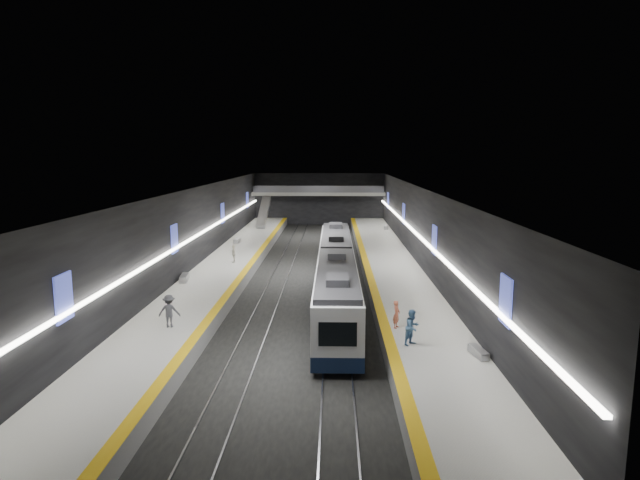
{
  "coord_description": "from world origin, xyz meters",
  "views": [
    {
      "loc": [
        2.27,
        -48.12,
        10.91
      ],
      "look_at": [
        0.9,
        5.97,
        2.2
      ],
      "focal_mm": 30.0,
      "sensor_mm": 36.0,
      "label": 1
    }
  ],
  "objects_px": {
    "passenger_right_a": "(396,315)",
    "passenger_left_a": "(234,254)",
    "passenger_left_b": "(169,311)",
    "bench_right_near": "(478,352)",
    "bench_left_far": "(237,240)",
    "passenger_right_b": "(412,328)",
    "escalator": "(264,212)",
    "bench_left_near": "(184,278)",
    "bench_right_far": "(386,227)",
    "train": "(336,270)"
  },
  "relations": [
    {
      "from": "passenger_right_a",
      "to": "passenger_left_a",
      "type": "bearing_deg",
      "value": 59.49
    },
    {
      "from": "bench_right_far",
      "to": "passenger_right_b",
      "type": "distance_m",
      "value": 44.25
    },
    {
      "from": "bench_right_far",
      "to": "passenger_left_a",
      "type": "height_order",
      "value": "passenger_left_a"
    },
    {
      "from": "bench_right_near",
      "to": "passenger_right_b",
      "type": "relative_size",
      "value": 0.85
    },
    {
      "from": "bench_left_far",
      "to": "escalator",
      "type": "bearing_deg",
      "value": 83.44
    },
    {
      "from": "bench_right_near",
      "to": "passenger_left_a",
      "type": "relative_size",
      "value": 0.99
    },
    {
      "from": "bench_left_near",
      "to": "passenger_right_a",
      "type": "bearing_deg",
      "value": -43.83
    },
    {
      "from": "passenger_left_a",
      "to": "bench_left_near",
      "type": "bearing_deg",
      "value": -40.59
    },
    {
      "from": "train",
      "to": "bench_right_far",
      "type": "relative_size",
      "value": 14.77
    },
    {
      "from": "passenger_left_a",
      "to": "bench_right_near",
      "type": "bearing_deg",
      "value": 14.61
    },
    {
      "from": "train",
      "to": "bench_left_far",
      "type": "bearing_deg",
      "value": 119.36
    },
    {
      "from": "passenger_right_b",
      "to": "passenger_left_b",
      "type": "relative_size",
      "value": 0.99
    },
    {
      "from": "passenger_left_a",
      "to": "bench_right_far",
      "type": "bearing_deg",
      "value": 123.35
    },
    {
      "from": "bench_right_near",
      "to": "passenger_left_b",
      "type": "height_order",
      "value": "passenger_left_b"
    },
    {
      "from": "escalator",
      "to": "passenger_left_a",
      "type": "bearing_deg",
      "value": -88.75
    },
    {
      "from": "train",
      "to": "passenger_right_b",
      "type": "relative_size",
      "value": 15.82
    },
    {
      "from": "bench_left_near",
      "to": "bench_right_near",
      "type": "xyz_separation_m",
      "value": [
        19.0,
        -15.42,
        -0.04
      ]
    },
    {
      "from": "escalator",
      "to": "bench_right_far",
      "type": "bearing_deg",
      "value": -10.18
    },
    {
      "from": "escalator",
      "to": "passenger_left_b",
      "type": "bearing_deg",
      "value": -89.59
    },
    {
      "from": "passenger_right_a",
      "to": "passenger_left_a",
      "type": "distance_m",
      "value": 22.52
    },
    {
      "from": "escalator",
      "to": "bench_left_far",
      "type": "bearing_deg",
      "value": -94.6
    },
    {
      "from": "bench_right_near",
      "to": "passenger_left_a",
      "type": "distance_m",
      "value": 28.06
    },
    {
      "from": "bench_left_far",
      "to": "passenger_left_a",
      "type": "distance_m",
      "value": 11.45
    },
    {
      "from": "bench_left_far",
      "to": "bench_right_far",
      "type": "xyz_separation_m",
      "value": [
        18.02,
        11.59,
        0.0
      ]
    },
    {
      "from": "bench_right_near",
      "to": "passenger_left_b",
      "type": "relative_size",
      "value": 0.84
    },
    {
      "from": "escalator",
      "to": "bench_left_far",
      "type": "relative_size",
      "value": 3.99
    },
    {
      "from": "escalator",
      "to": "bench_right_near",
      "type": "xyz_separation_m",
      "value": [
        17.0,
        -48.66,
        -1.7
      ]
    },
    {
      "from": "bench_left_far",
      "to": "passenger_left_b",
      "type": "xyz_separation_m",
      "value": [
        1.5,
        -30.01,
        0.71
      ]
    },
    {
      "from": "passenger_right_a",
      "to": "bench_right_near",
      "type": "bearing_deg",
      "value": -115.18
    },
    {
      "from": "bench_left_far",
      "to": "bench_right_far",
      "type": "height_order",
      "value": "bench_right_far"
    },
    {
      "from": "passenger_left_b",
      "to": "bench_left_far",
      "type": "bearing_deg",
      "value": -92.03
    },
    {
      "from": "passenger_left_a",
      "to": "escalator",
      "type": "bearing_deg",
      "value": 160.01
    },
    {
      "from": "train",
      "to": "passenger_right_a",
      "type": "height_order",
      "value": "train"
    },
    {
      "from": "passenger_right_a",
      "to": "passenger_right_b",
      "type": "distance_m",
      "value": 2.81
    },
    {
      "from": "bench_right_far",
      "to": "passenger_left_b",
      "type": "distance_m",
      "value": 44.77
    },
    {
      "from": "bench_left_far",
      "to": "passenger_right_a",
      "type": "distance_m",
      "value": 33.19
    },
    {
      "from": "bench_left_far",
      "to": "passenger_left_b",
      "type": "bearing_deg",
      "value": -89.11
    },
    {
      "from": "escalator",
      "to": "bench_left_near",
      "type": "xyz_separation_m",
      "value": [
        -2.0,
        -33.23,
        -1.66
      ]
    },
    {
      "from": "bench_right_near",
      "to": "passenger_right_a",
      "type": "height_order",
      "value": "passenger_right_a"
    },
    {
      "from": "passenger_right_a",
      "to": "passenger_left_b",
      "type": "bearing_deg",
      "value": 115.63
    },
    {
      "from": "escalator",
      "to": "passenger_right_b",
      "type": "bearing_deg",
      "value": -73.55
    },
    {
      "from": "bench_left_near",
      "to": "escalator",
      "type": "bearing_deg",
      "value": 78.66
    },
    {
      "from": "escalator",
      "to": "bench_left_near",
      "type": "relative_size",
      "value": 4.05
    },
    {
      "from": "bench_left_near",
      "to": "passenger_left_b",
      "type": "distance_m",
      "value": 11.65
    },
    {
      "from": "passenger_right_a",
      "to": "passenger_right_b",
      "type": "relative_size",
      "value": 0.84
    },
    {
      "from": "train",
      "to": "passenger_right_a",
      "type": "distance_m",
      "value": 10.52
    },
    {
      "from": "bench_right_far",
      "to": "passenger_right_a",
      "type": "bearing_deg",
      "value": -89.61
    },
    {
      "from": "bench_right_near",
      "to": "passenger_right_a",
      "type": "xyz_separation_m",
      "value": [
        -3.58,
        4.24,
        0.6
      ]
    },
    {
      "from": "train",
      "to": "escalator",
      "type": "relative_size",
      "value": 3.76
    },
    {
      "from": "escalator",
      "to": "passenger_right_b",
      "type": "distance_m",
      "value": 49.19
    }
  ]
}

